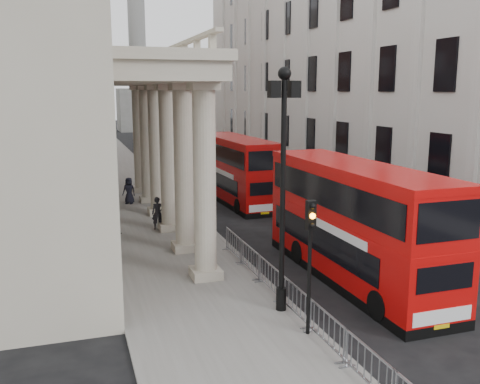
{
  "coord_description": "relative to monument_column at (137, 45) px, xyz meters",
  "views": [
    {
      "loc": [
        -7.38,
        -12.35,
        7.7
      ],
      "look_at": [
        0.76,
        12.93,
        2.62
      ],
      "focal_mm": 40.0,
      "sensor_mm": 36.0,
      "label": 1
    }
  ],
  "objects": [
    {
      "name": "lamp_post_south",
      "position": [
        -6.6,
        -88.0,
        -11.07
      ],
      "size": [
        1.05,
        0.44,
        8.32
      ],
      "color": "black",
      "rests_on": "sidewalk_west"
    },
    {
      "name": "east_building",
      "position": [
        10.0,
        -60.0,
        -3.48
      ],
      "size": [
        8.0,
        55.0,
        25.0
      ],
      "primitive_type": "cube",
      "color": "beige",
      "rests_on": "ground"
    },
    {
      "name": "west_building_far",
      "position": [
        -16.5,
        -12.0,
        -5.98
      ],
      "size": [
        9.0,
        30.0,
        20.0
      ],
      "primitive_type": "cube",
      "color": "#A9A18D",
      "rests_on": "ground"
    },
    {
      "name": "sidewalk_east",
      "position": [
        7.5,
        -62.0,
        -15.92
      ],
      "size": [
        3.0,
        140.0,
        0.12
      ],
      "primitive_type": "cube",
      "color": "slate",
      "rests_on": "ground"
    },
    {
      "name": "crowd_barriers",
      "position": [
        -6.35,
        -89.78,
        -15.31
      ],
      "size": [
        0.5,
        18.75,
        1.1
      ],
      "color": "gray",
      "rests_on": "sidewalk_west"
    },
    {
      "name": "portico_building",
      "position": [
        -16.5,
        -74.0,
        -9.98
      ],
      "size": [
        9.0,
        28.0,
        12.0
      ],
      "primitive_type": "cube",
      "color": "#A9A18D",
      "rests_on": "ground"
    },
    {
      "name": "pedestrian_a",
      "position": [
        -8.9,
        -75.65,
        -14.96
      ],
      "size": [
        0.7,
        0.51,
        1.8
      ],
      "primitive_type": "imported",
      "rotation": [
        0.0,
        0.0,
        -0.12
      ],
      "color": "black",
      "rests_on": "sidewalk_west"
    },
    {
      "name": "bus_far",
      "position": [
        -2.38,
        -69.39,
        -13.63
      ],
      "size": [
        2.89,
        10.52,
        4.5
      ],
      "rotation": [
        0.0,
        0.0,
        0.04
      ],
      "color": "#A90807",
      "rests_on": "ground"
    },
    {
      "name": "kerb",
      "position": [
        -6.05,
        -62.0,
        -15.91
      ],
      "size": [
        0.2,
        140.0,
        0.14
      ],
      "primitive_type": "cube",
      "color": "slate",
      "rests_on": "ground"
    },
    {
      "name": "sidewalk_west",
      "position": [
        -9.0,
        -62.0,
        -15.92
      ],
      "size": [
        6.0,
        140.0,
        0.12
      ],
      "primitive_type": "cube",
      "color": "slate",
      "rests_on": "ground"
    },
    {
      "name": "pedestrian_b",
      "position": [
        -11.35,
        -76.08,
        -14.98
      ],
      "size": [
        0.98,
        0.83,
        1.76
      ],
      "primitive_type": "imported",
      "rotation": [
        0.0,
        0.0,
        2.93
      ],
      "color": "black",
      "rests_on": "sidewalk_west"
    },
    {
      "name": "traffic_light",
      "position": [
        -6.5,
        -90.02,
        -12.88
      ],
      "size": [
        0.28,
        0.33,
        4.3
      ],
      "color": "black",
      "rests_on": "sidewalk_west"
    },
    {
      "name": "brick_building",
      "position": [
        -16.5,
        -44.0,
        -4.98
      ],
      "size": [
        9.0,
        32.0,
        22.0
      ],
      "primitive_type": "cube",
      "color": "brown",
      "rests_on": "ground"
    },
    {
      "name": "pedestrian_c",
      "position": [
        -9.65,
        -68.29,
        -14.97
      ],
      "size": [
        1.04,
        0.92,
        1.79
      ],
      "primitive_type": "imported",
      "rotation": [
        0.0,
        0.0,
        5.78
      ],
      "color": "black",
      "rests_on": "sidewalk_west"
    },
    {
      "name": "lamp_post_mid",
      "position": [
        -6.6,
        -72.0,
        -11.07
      ],
      "size": [
        1.05,
        0.44,
        8.32
      ],
      "color": "black",
      "rests_on": "sidewalk_west"
    },
    {
      "name": "lamp_post_north",
      "position": [
        -6.6,
        -56.0,
        -11.07
      ],
      "size": [
        1.05,
        0.44,
        8.32
      ],
      "color": "black",
      "rests_on": "sidewalk_west"
    },
    {
      "name": "bus_near",
      "position": [
        -2.52,
        -85.74,
        -13.48
      ],
      "size": [
        2.82,
        11.14,
        4.8
      ],
      "rotation": [
        0.0,
        0.0,
        0.01
      ],
      "color": "#C20908",
      "rests_on": "ground"
    },
    {
      "name": "monument_column",
      "position": [
        0.0,
        0.0,
        0.0
      ],
      "size": [
        8.0,
        8.0,
        54.2
      ],
      "color": "#60605E",
      "rests_on": "ground"
    },
    {
      "name": "ground",
      "position": [
        -6.0,
        -92.0,
        -15.98
      ],
      "size": [
        260.0,
        260.0,
        0.0
      ],
      "primitive_type": "plane",
      "color": "black",
      "rests_on": "ground"
    }
  ]
}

